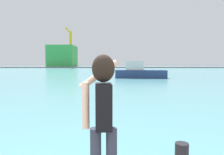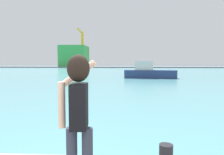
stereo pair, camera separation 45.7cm
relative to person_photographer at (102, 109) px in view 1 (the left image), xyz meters
name	(u,v)px [view 1 (the left image)]	position (x,y,z in m)	size (l,w,h in m)	color
ground_plane	(110,71)	(-0.20, 49.05, -1.65)	(220.00, 220.00, 0.00)	#334751
harbor_water	(110,71)	(-0.20, 51.05, -1.64)	(140.00, 100.00, 0.02)	#599EA8
far_shore_dock	(111,67)	(-0.20, 91.05, -1.41)	(140.00, 20.00, 0.49)	gray
person_photographer	(102,109)	(0.00, 0.00, 0.00)	(0.53, 0.55, 1.74)	#2D3342
harbor_bollard	(181,154)	(1.24, 0.72, -0.89)	(0.22, 0.22, 0.35)	black
boat_moored	(139,72)	(3.98, 27.63, -0.81)	(7.25, 3.19, 2.35)	navy
warehouse_left	(62,56)	(-21.24, 91.35, 3.21)	(10.75, 13.95, 8.74)	green
port_crane	(70,44)	(-16.94, 86.16, 8.10)	(1.90, 13.98, 14.49)	yellow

